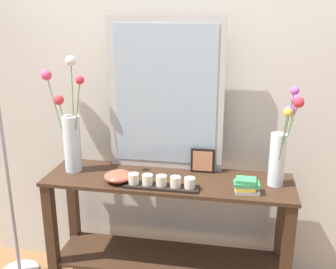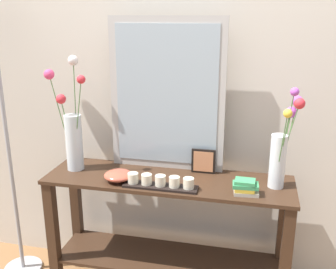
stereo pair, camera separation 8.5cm
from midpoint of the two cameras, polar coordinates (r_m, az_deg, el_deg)
name	(u,v)px [view 2 (the right image)]	position (r m, az deg, el deg)	size (l,w,h in m)	color
wall_back	(180,63)	(2.32, 2.80, 10.23)	(6.40, 0.08, 2.70)	beige
console_table	(168,224)	(2.31, 1.08, -12.82)	(1.36, 0.39, 0.76)	#382316
mirror_leaning	(167,95)	(2.21, 0.93, 5.66)	(0.65, 0.03, 0.86)	#B7B2AD
tall_vase_left	(72,131)	(2.29, -12.63, 0.45)	(0.26, 0.15, 0.65)	silver
vase_right	(282,148)	(2.09, 17.25, -1.83)	(0.15, 0.21, 0.54)	silver
candle_tray	(160,183)	(2.06, 0.08, -6.97)	(0.39, 0.09, 0.07)	black
picture_frame_small	(203,161)	(2.23, 6.23, -3.88)	(0.13, 0.01, 0.14)	black
decorative_bowl	(118,175)	(2.14, -6.05, -5.91)	(0.16, 0.16, 0.06)	#B24C38
book_stack	(245,187)	(2.03, 12.31, -7.48)	(0.13, 0.10, 0.08)	#B2A893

